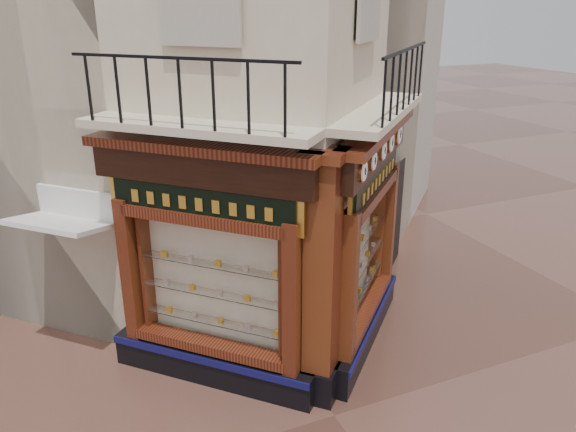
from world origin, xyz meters
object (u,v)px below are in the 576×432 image
clock_a (363,171)px  awning (79,354)px  signboard_left (201,203)px  signboard_right (375,179)px  corner_pilaster (322,286)px  clock_c (383,150)px  clock_e (399,134)px  clock_b (373,161)px  clock_d (391,142)px

clock_a → awning: size_ratio=0.21×
signboard_left → signboard_right: (2.92, 0.00, 0.00)m
clock_a → corner_pilaster: bearing=132.8°
clock_c → clock_e: size_ratio=0.82×
clock_a → signboard_left: clock_a is taller
clock_a → clock_e: (1.80, 1.80, 0.00)m
clock_b → corner_pilaster: bearing=156.5°
signboard_left → clock_c: bearing=-137.7°
awning → signboard_right: size_ratio=0.72×
clock_c → clock_e: (0.91, 0.91, 0.00)m
clock_b → clock_c: bearing=0.0°
clock_b → clock_d: clock_d is taller
signboard_right → clock_e: bearing=-5.3°
clock_c → signboard_right: (-0.02, 0.14, -0.52)m
clock_b → clock_e: size_ratio=0.77×
clock_b → signboard_left: clock_b is taller
clock_a → clock_e: 2.55m
clock_b → clock_c: size_ratio=0.94×
awning → clock_d: bearing=-149.8°
clock_a → clock_c: (0.90, 0.90, 0.00)m
clock_a → clock_b: clock_a is taller
corner_pilaster → clock_c: 2.40m
clock_a → signboard_right: clock_a is taller
clock_b → clock_e: 1.96m
clock_b → clock_e: (1.39, 1.39, 0.00)m
signboard_right → clock_d: bearing=-12.6°
corner_pilaster → awning: bearing=96.6°
clock_c → clock_a: bearing=-180.0°
clock_b → signboard_left: (-2.46, 0.62, -0.52)m
clock_e → awning: (-5.78, 0.90, -3.62)m
clock_e → clock_c: bearing=-180.0°
clock_a → awning: (-3.97, 2.71, -3.62)m
clock_c → signboard_left: 2.99m
corner_pilaster → clock_a: 1.77m
corner_pilaster → clock_c: (1.48, 0.87, 1.67)m
clock_c → clock_d: 0.58m
corner_pilaster → signboard_right: (1.46, 1.01, 1.15)m
clock_d → clock_b: bearing=-180.0°
clock_c → clock_b: bearing=-180.0°
awning → clock_c: bearing=-155.4°
corner_pilaster → signboard_left: 2.12m
clock_c → signboard_left: clock_c is taller
corner_pilaster → clock_d: bearing=-10.8°
clock_b → clock_d: 1.26m
clock_d → awning: (-5.28, 1.40, -3.62)m
awning → signboard_right: (4.85, -1.67, 3.10)m
clock_c → awning: bearing=114.6°
corner_pilaster → clock_a: size_ratio=12.22×
clock_a → signboard_right: 1.46m
clock_d → signboard_right: clock_d is taller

